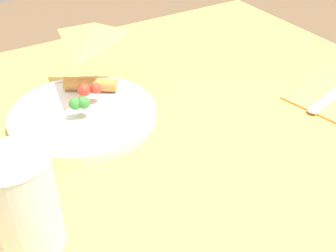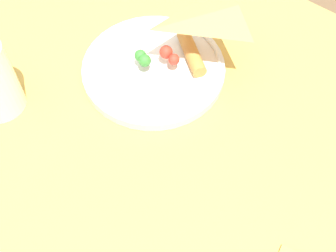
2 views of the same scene
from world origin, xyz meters
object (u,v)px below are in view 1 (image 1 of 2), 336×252
milk_glass (23,208)px  napkin_folded (335,95)px  dining_table (84,194)px  plate_pizza (83,111)px

milk_glass → napkin_folded: bearing=-175.9°
dining_table → milk_glass: milk_glass is taller
dining_table → plate_pizza: 0.14m
dining_table → plate_pizza: (-0.04, -0.06, 0.11)m
milk_glass → napkin_folded: size_ratio=0.70×
plate_pizza → dining_table: bearing=58.6°
dining_table → milk_glass: (0.11, 0.14, 0.16)m
plate_pizza → napkin_folded: 0.45m
dining_table → napkin_folded: 0.48m
dining_table → napkin_folded: size_ratio=7.02×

